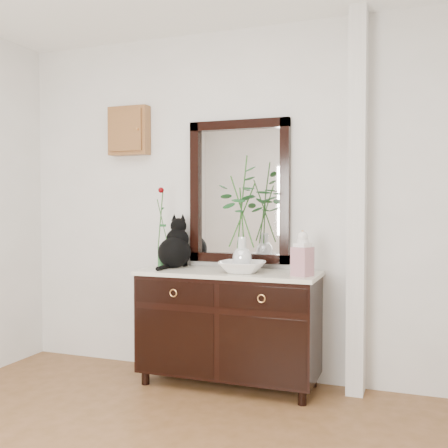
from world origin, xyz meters
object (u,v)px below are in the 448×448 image
at_px(lotus_bowl, 242,267).
at_px(sideboard, 229,322).
at_px(cat, 175,242).
at_px(ginger_jar, 302,253).

bearing_deg(lotus_bowl, sideboard, 155.93).
xyz_separation_m(sideboard, cat, (-0.47, 0.08, 0.57)).
bearing_deg(lotus_bowl, cat, 167.66).
bearing_deg(cat, sideboard, -9.63).
relative_size(sideboard, lotus_bowl, 3.96).
distance_m(sideboard, lotus_bowl, 0.44).
distance_m(cat, lotus_bowl, 0.63).
xyz_separation_m(cat, lotus_bowl, (0.60, -0.13, -0.16)).
bearing_deg(sideboard, lotus_bowl, -24.07).
relative_size(lotus_bowl, ginger_jar, 1.06).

